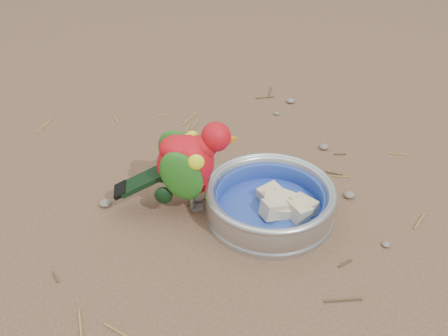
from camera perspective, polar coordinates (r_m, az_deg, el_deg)
name	(u,v)px	position (r m, az deg, el deg)	size (l,w,h in m)	color
ground	(251,200)	(0.92, 3.15, -3.70)	(60.00, 60.00, 0.00)	brown
food_bowl	(269,212)	(0.88, 5.18, -5.04)	(0.22, 0.22, 0.02)	#B2B2BA
bowl_wall	(270,199)	(0.86, 5.29, -3.51)	(0.22, 0.22, 0.04)	#B2B2BA
fruit_wedges	(270,202)	(0.87, 5.26, -3.88)	(0.13, 0.13, 0.03)	beige
lory_parrot	(188,169)	(0.86, -4.12, -0.13)	(0.09, 0.20, 0.16)	red
ground_debris	(233,180)	(0.96, 1.08, -1.35)	(0.90, 0.80, 0.01)	olive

